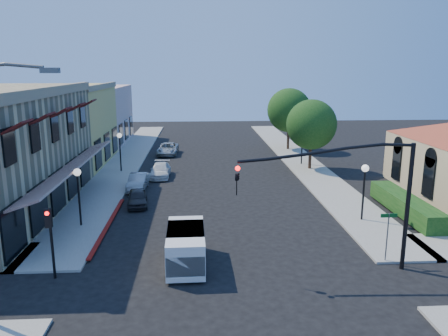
{
  "coord_description": "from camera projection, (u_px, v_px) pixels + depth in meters",
  "views": [
    {
      "loc": [
        -1.48,
        -16.93,
        9.24
      ],
      "look_at": [
        0.23,
        11.82,
        2.6
      ],
      "focal_mm": 35.0,
      "sensor_mm": 36.0,
      "label": 1
    }
  ],
  "objects": [
    {
      "name": "street_tree_a",
      "position": [
        311.0,
        125.0,
        39.59
      ],
      "size": [
        4.56,
        4.56,
        6.48
      ],
      "color": "black",
      "rests_on": "ground"
    },
    {
      "name": "pink_stucco_building",
      "position": [
        85.0,
        115.0,
        53.91
      ],
      "size": [
        10.0,
        12.0,
        7.0
      ],
      "primitive_type": "cube",
      "color": "beige",
      "rests_on": "ground"
    },
    {
      "name": "lamppost_left_far",
      "position": [
        120.0,
        142.0,
        38.92
      ],
      "size": [
        0.44,
        0.44,
        3.57
      ],
      "color": "black",
      "rests_on": "ground"
    },
    {
      "name": "white_van",
      "position": [
        186.0,
        245.0,
        20.62
      ],
      "size": [
        1.85,
        4.06,
        1.78
      ],
      "color": "silver",
      "rests_on": "ground"
    },
    {
      "name": "parked_car_b",
      "position": [
        138.0,
        182.0,
        33.77
      ],
      "size": [
        1.39,
        3.75,
        1.23
      ],
      "primitive_type": "imported",
      "rotation": [
        0.0,
        0.0,
        -0.03
      ],
      "color": "#9C9FA1",
      "rests_on": "ground"
    },
    {
      "name": "street_name_sign",
      "position": [
        388.0,
        229.0,
        20.82
      ],
      "size": [
        0.8,
        0.06,
        2.5
      ],
      "color": "#595B5E",
      "rests_on": "ground"
    },
    {
      "name": "ground",
      "position": [
        235.0,
        289.0,
        18.63
      ],
      "size": [
        120.0,
        120.0,
        0.0
      ],
      "primitive_type": "plane",
      "color": "black",
      "rests_on": "ground"
    },
    {
      "name": "parked_car_d",
      "position": [
        168.0,
        149.0,
        47.43
      ],
      "size": [
        2.26,
        4.55,
        1.24
      ],
      "primitive_type": "imported",
      "rotation": [
        0.0,
        0.0,
        -0.05
      ],
      "color": "#AAADAF",
      "rests_on": "ground"
    },
    {
      "name": "sidewalk_left",
      "position": [
        127.0,
        160.0,
        44.37
      ],
      "size": [
        3.5,
        50.0,
        0.12
      ],
      "primitive_type": "cube",
      "color": "gray",
      "rests_on": "ground"
    },
    {
      "name": "lamppost_right_far",
      "position": [
        302.0,
        137.0,
        41.85
      ],
      "size": [
        0.44,
        0.44,
        3.57
      ],
      "color": "black",
      "rests_on": "ground"
    },
    {
      "name": "lamppost_left_near",
      "position": [
        78.0,
        182.0,
        25.3
      ],
      "size": [
        0.44,
        0.44,
        3.57
      ],
      "color": "black",
      "rests_on": "ground"
    },
    {
      "name": "yellow_stucco_building",
      "position": [
        53.0,
        125.0,
        42.17
      ],
      "size": [
        10.0,
        12.0,
        7.6
      ],
      "primitive_type": "cube",
      "color": "#DEC364",
      "rests_on": "ground"
    },
    {
      "name": "secondary_signal",
      "position": [
        50.0,
        230.0,
        19.01
      ],
      "size": [
        0.28,
        0.42,
        3.32
      ],
      "color": "black",
      "rests_on": "ground"
    },
    {
      "name": "signal_mast_arm",
      "position": [
        363.0,
        186.0,
        19.5
      ],
      "size": [
        8.01,
        0.39,
        6.0
      ],
      "color": "black",
      "rests_on": "ground"
    },
    {
      "name": "hedge",
      "position": [
        404.0,
        215.0,
        28.06
      ],
      "size": [
        1.4,
        8.0,
        1.1
      ],
      "primitive_type": "cube",
      "color": "#133F12",
      "rests_on": "ground"
    },
    {
      "name": "lamppost_right_near",
      "position": [
        365.0,
        178.0,
        26.29
      ],
      "size": [
        0.44,
        0.44,
        3.57
      ],
      "color": "black",
      "rests_on": "ground"
    },
    {
      "name": "sidewalk_right",
      "position": [
        297.0,
        158.0,
        45.38
      ],
      "size": [
        3.5,
        50.0,
        0.12
      ],
      "primitive_type": "cube",
      "color": "gray",
      "rests_on": "ground"
    },
    {
      "name": "parked_car_a",
      "position": [
        137.0,
        198.0,
        29.84
      ],
      "size": [
        1.7,
        3.41,
        1.12
      ],
      "primitive_type": "imported",
      "rotation": [
        0.0,
        0.0,
        0.12
      ],
      "color": "black",
      "rests_on": "ground"
    },
    {
      "name": "curb_red_strip",
      "position": [
        109.0,
        226.0,
        26.01
      ],
      "size": [
        0.25,
        10.0,
        0.06
      ],
      "primitive_type": "cube",
      "color": "maroon",
      "rests_on": "ground"
    },
    {
      "name": "street_tree_b",
      "position": [
        289.0,
        110.0,
        49.24
      ],
      "size": [
        4.94,
        4.94,
        7.02
      ],
      "color": "black",
      "rests_on": "ground"
    },
    {
      "name": "parked_car_c",
      "position": [
        160.0,
        170.0,
        37.67
      ],
      "size": [
        1.68,
        4.01,
        1.16
      ],
      "primitive_type": "imported",
      "rotation": [
        0.0,
        0.0,
        -0.01
      ],
      "color": "silver",
      "rests_on": "ground"
    }
  ]
}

